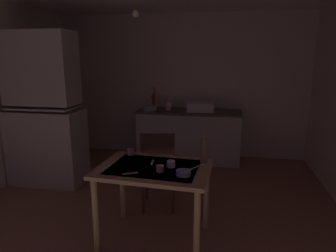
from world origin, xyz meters
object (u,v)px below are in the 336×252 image
(dining_table, at_px, (154,178))
(mug_tall, at_px, (130,152))
(sink_basin, at_px, (201,107))
(hand_pump, at_px, (154,100))
(serving_bowl_wide, at_px, (183,173))
(chair_far_side, at_px, (158,169))
(hutch_cabinet, at_px, (45,115))
(mixing_bowl_counter, at_px, (150,108))
(glass_bottle, at_px, (204,150))

(dining_table, bearing_deg, mug_tall, 136.83)
(sink_basin, xyz_separation_m, mug_tall, (-0.57, -2.13, -0.15))
(sink_basin, xyz_separation_m, dining_table, (-0.25, -2.43, -0.29))
(hand_pump, relative_size, serving_bowl_wide, 3.01)
(dining_table, height_order, chair_far_side, chair_far_side)
(hutch_cabinet, bearing_deg, serving_bowl_wide, -30.96)
(sink_basin, height_order, mixing_bowl_counter, sink_basin)
(hutch_cabinet, distance_m, sink_basin, 2.44)
(sink_basin, height_order, hand_pump, hand_pump)
(chair_far_side, distance_m, glass_bottle, 0.77)
(mixing_bowl_counter, relative_size, serving_bowl_wide, 1.77)
(dining_table, bearing_deg, hand_pump, 103.04)
(hutch_cabinet, xyz_separation_m, serving_bowl_wide, (2.10, -1.26, -0.20))
(chair_far_side, bearing_deg, mug_tall, -127.77)
(hand_pump, xyz_separation_m, mixing_bowl_counter, (-0.04, -0.10, -0.13))
(hand_pump, distance_m, glass_bottle, 2.49)
(mixing_bowl_counter, distance_m, serving_bowl_wide, 2.69)
(sink_basin, bearing_deg, mixing_bowl_counter, -176.68)
(hand_pump, height_order, glass_bottle, hand_pump)
(dining_table, xyz_separation_m, serving_bowl_wide, (0.30, -0.15, 0.13))
(hand_pump, bearing_deg, serving_bowl_wide, -71.65)
(sink_basin, relative_size, serving_bowl_wide, 3.40)
(glass_bottle, bearing_deg, mixing_bowl_counter, 116.01)
(hutch_cabinet, xyz_separation_m, dining_table, (1.80, -1.11, -0.33))
(serving_bowl_wide, bearing_deg, mug_tall, 143.90)
(hutch_cabinet, distance_m, mug_tall, 1.69)
(mixing_bowl_counter, distance_m, mug_tall, 2.10)
(hand_pump, height_order, dining_table, hand_pump)
(chair_far_side, xyz_separation_m, mug_tall, (-0.23, -0.30, 0.29))
(hutch_cabinet, distance_m, chair_far_side, 1.85)
(hutch_cabinet, bearing_deg, hand_pump, 48.02)
(sink_basin, relative_size, chair_far_side, 0.46)
(dining_table, bearing_deg, sink_basin, 84.12)
(serving_bowl_wide, bearing_deg, dining_table, 153.36)
(dining_table, xyz_separation_m, mug_tall, (-0.32, 0.30, 0.14))
(mug_tall, bearing_deg, dining_table, -43.17)
(dining_table, bearing_deg, chair_far_side, 98.47)
(dining_table, bearing_deg, serving_bowl_wide, -26.64)
(mug_tall, bearing_deg, glass_bottle, -7.04)
(hand_pump, xyz_separation_m, chair_far_side, (0.48, -1.87, -0.53))
(dining_table, relative_size, chair_far_side, 1.14)
(mixing_bowl_counter, relative_size, chair_far_side, 0.24)
(sink_basin, xyz_separation_m, glass_bottle, (0.20, -2.22, -0.06))
(hutch_cabinet, bearing_deg, dining_table, -31.64)
(mixing_bowl_counter, relative_size, dining_table, 0.21)
(hand_pump, relative_size, mug_tall, 5.91)
(hand_pump, relative_size, mixing_bowl_counter, 1.70)
(hand_pump, xyz_separation_m, glass_bottle, (1.02, -2.27, -0.15))
(hutch_cabinet, height_order, sink_basin, hutch_cabinet)
(mug_tall, bearing_deg, serving_bowl_wide, -36.10)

